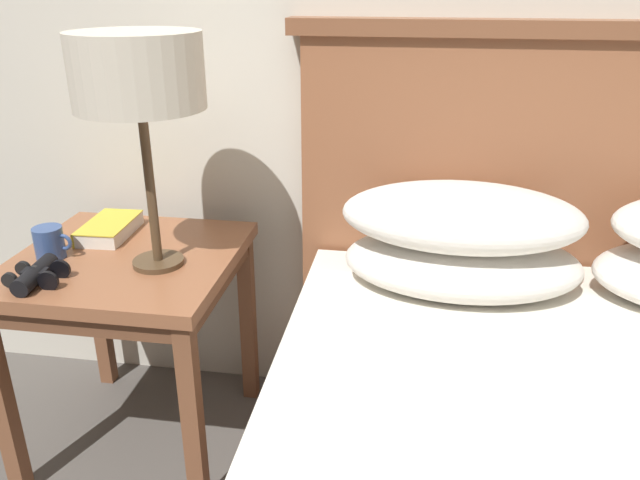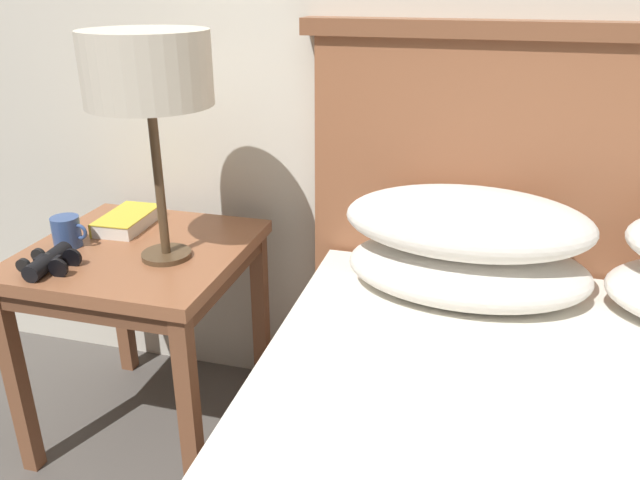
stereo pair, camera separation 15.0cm
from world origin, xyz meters
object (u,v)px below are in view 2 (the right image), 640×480
at_px(nightstand, 141,273).
at_px(book_on_nightstand, 127,220).
at_px(binoculars_pair, 49,261).
at_px(table_lamp, 147,73).
at_px(coffee_mug, 67,232).

height_order(nightstand, book_on_nightstand, book_on_nightstand).
bearing_deg(binoculars_pair, book_on_nightstand, 84.26).
height_order(book_on_nightstand, binoculars_pair, binoculars_pair).
relative_size(table_lamp, coffee_mug, 5.58).
relative_size(table_lamp, binoculars_pair, 3.54).
xyz_separation_m(binoculars_pair, coffee_mug, (-0.05, 0.14, 0.02)).
relative_size(nightstand, book_on_nightstand, 2.80).
bearing_deg(book_on_nightstand, table_lamp, -37.25).
distance_m(table_lamp, book_on_nightstand, 0.53).
distance_m(nightstand, binoculars_pair, 0.26).
bearing_deg(coffee_mug, book_on_nightstand, 65.68).
distance_m(book_on_nightstand, coffee_mug, 0.19).
bearing_deg(nightstand, book_on_nightstand, 130.36).
bearing_deg(binoculars_pair, nightstand, 53.99).
xyz_separation_m(book_on_nightstand, coffee_mug, (-0.08, -0.17, 0.02)).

